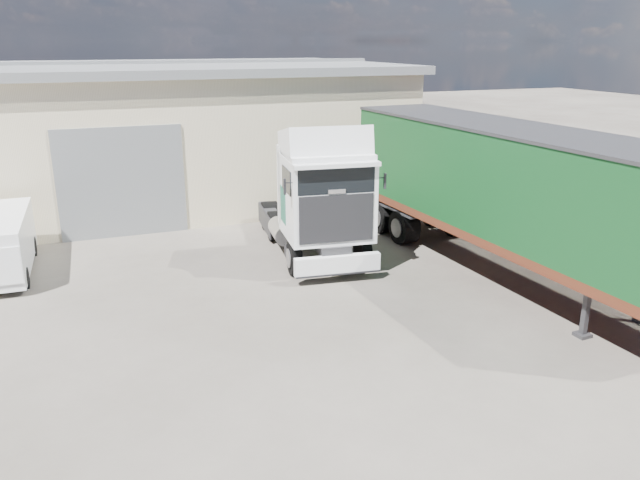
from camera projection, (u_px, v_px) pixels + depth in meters
name	position (u px, v px, depth m)	size (l,w,h in m)	color
ground	(273.00, 363.00, 12.52)	(120.00, 120.00, 0.00)	#2A2722
brick_boundary_wall	(541.00, 191.00, 21.42)	(0.35, 26.00, 2.50)	brown
tractor_unit	(319.00, 203.00, 18.00)	(3.02, 6.34, 4.08)	black
box_trailer	(505.00, 185.00, 16.70)	(3.20, 12.34, 4.07)	#2D2D30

